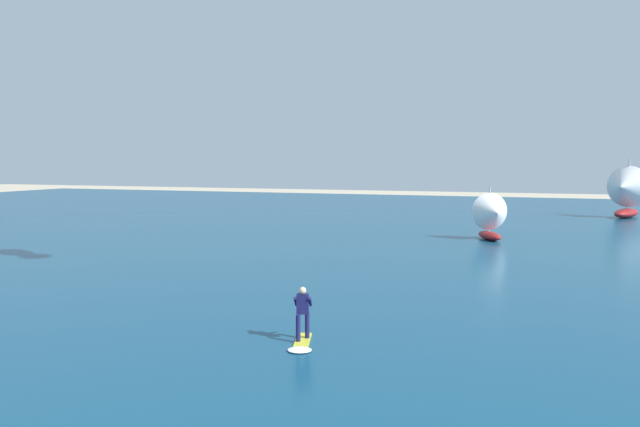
# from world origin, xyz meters

# --- Properties ---
(ocean) EXTENTS (160.00, 90.00, 0.10)m
(ocean) POSITION_xyz_m (0.00, 50.69, 0.05)
(ocean) COLOR navy
(ocean) RESTS_ON ground
(kitesurfer) EXTENTS (1.07, 2.03, 1.67)m
(kitesurfer) POSITION_xyz_m (0.26, 19.24, 0.70)
(kitesurfer) COLOR yellow
(kitesurfer) RESTS_ON ocean
(sailboat_mid_left) EXTENTS (4.45, 4.98, 5.58)m
(sailboat_mid_left) POSITION_xyz_m (15.34, 65.20, 2.65)
(sailboat_mid_left) COLOR maroon
(sailboat_mid_left) RESTS_ON ocean
(sailboat_leading) EXTENTS (2.90, 3.25, 3.64)m
(sailboat_leading) POSITION_xyz_m (4.39, 44.71, 1.77)
(sailboat_leading) COLOR maroon
(sailboat_leading) RESTS_ON ocean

